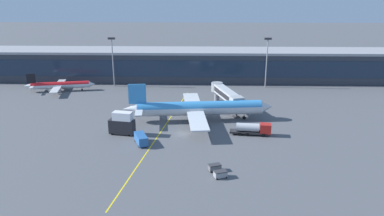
% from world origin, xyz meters
% --- Properties ---
extents(ground_plane, '(700.00, 700.00, 0.00)m').
position_xyz_m(ground_plane, '(0.00, 0.00, 0.00)').
color(ground_plane, '#515459').
extents(apron_lead_in_line, '(11.42, 79.26, 0.01)m').
position_xyz_m(apron_lead_in_line, '(-5.98, 2.00, 0.00)').
color(apron_lead_in_line, yellow).
rests_on(apron_lead_in_line, ground_plane).
extents(terminal_building, '(205.00, 18.30, 12.92)m').
position_xyz_m(terminal_building, '(-7.17, 62.86, 6.48)').
color(terminal_building, '#2D333D').
rests_on(terminal_building, ground_plane).
extents(main_airliner, '(44.35, 35.32, 11.46)m').
position_xyz_m(main_airliner, '(4.16, 10.64, 3.84)').
color(main_airliner, silver).
rests_on(main_airliner, ground_plane).
extents(jet_bridge, '(9.41, 21.38, 6.53)m').
position_xyz_m(jet_bridge, '(12.69, 23.17, 4.85)').
color(jet_bridge, '#B2B7BC').
rests_on(jet_bridge, ground_plane).
extents(fuel_tanker, '(11.02, 3.72, 3.25)m').
position_xyz_m(fuel_tanker, '(18.77, -0.37, 1.75)').
color(fuel_tanker, '#232326').
rests_on(fuel_tanker, ground_plane).
extents(catering_lift, '(7.14, 3.67, 6.30)m').
position_xyz_m(catering_lift, '(-16.10, -0.94, 3.07)').
color(catering_lift, black).
rests_on(catering_lift, ground_plane).
extents(lavatory_truck, '(4.35, 6.24, 2.50)m').
position_xyz_m(lavatory_truck, '(-10.07, -7.44, 1.42)').
color(lavatory_truck, '#285B9E').
rests_on(lavatory_truck, ground_plane).
extents(baggage_cart_0, '(3.02, 2.36, 1.48)m').
position_xyz_m(baggage_cart_0, '(9.00, -24.30, 0.78)').
color(baggage_cart_0, gray).
rests_on(baggage_cart_0, ground_plane).
extents(baggage_cart_1, '(3.02, 2.36, 1.48)m').
position_xyz_m(baggage_cart_1, '(7.90, -21.30, 0.78)').
color(baggage_cart_1, '#595B60').
rests_on(baggage_cart_1, ground_plane).
extents(commuter_jet_far, '(26.05, 20.75, 7.14)m').
position_xyz_m(commuter_jet_far, '(-48.93, 42.57, 2.37)').
color(commuter_jet_far, silver).
rests_on(commuter_jet_far, ground_plane).
extents(apron_light_mast_0, '(2.80, 0.50, 19.38)m').
position_xyz_m(apron_light_mast_0, '(-30.15, 50.90, 11.59)').
color(apron_light_mast_0, gray).
rests_on(apron_light_mast_0, ground_plane).
extents(apron_light_mast_1, '(2.80, 0.50, 19.48)m').
position_xyz_m(apron_light_mast_1, '(30.15, 50.90, 11.64)').
color(apron_light_mast_1, gray).
rests_on(apron_light_mast_1, ground_plane).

